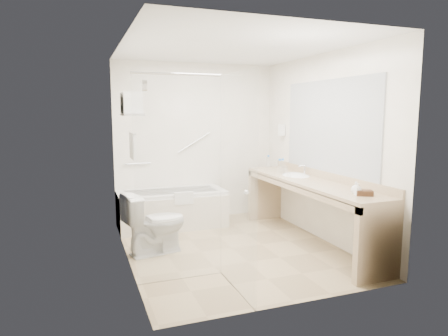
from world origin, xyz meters
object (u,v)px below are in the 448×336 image
object	(u,v)px
bathtub	(172,209)
vanity_counter	(309,196)
amenity_basket	(364,193)
toilet	(155,223)
water_bottle_left	(283,166)

from	to	relation	value
bathtub	vanity_counter	world-z (taller)	vanity_counter
vanity_counter	amenity_basket	bearing A→B (deg)	-88.89
vanity_counter	toilet	xyz separation A→B (m)	(-1.97, 0.32, -0.26)
bathtub	water_bottle_left	bearing A→B (deg)	-26.38
water_bottle_left	bathtub	bearing A→B (deg)	153.62
bathtub	toilet	world-z (taller)	toilet
bathtub	vanity_counter	xyz separation A→B (m)	(1.52, -1.39, 0.36)
toilet	amenity_basket	size ratio (longest dim) A/B	4.51
amenity_basket	water_bottle_left	world-z (taller)	water_bottle_left
vanity_counter	bathtub	bearing A→B (deg)	137.65
toilet	amenity_basket	distance (m)	2.47
bathtub	toilet	bearing A→B (deg)	-112.80
toilet	water_bottle_left	world-z (taller)	water_bottle_left
vanity_counter	toilet	distance (m)	2.02
bathtub	toilet	xyz separation A→B (m)	(-0.45, -1.07, 0.10)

